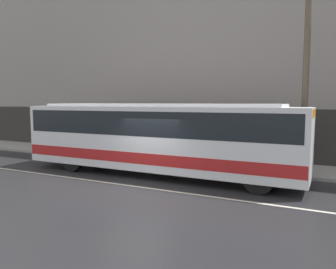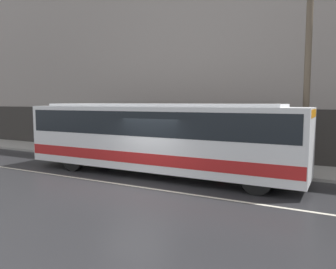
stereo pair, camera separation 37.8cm
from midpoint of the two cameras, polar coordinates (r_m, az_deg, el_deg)
ground_plane at (r=12.38m, az=-4.44°, el=-9.07°), size 60.00×60.00×0.00m
sidewalk at (r=17.14m, az=5.54°, el=-4.71°), size 60.00×3.00×0.13m
building_facade at (r=18.72m, az=7.76°, el=16.41°), size 60.00×0.35×13.73m
lane_stripe at (r=12.38m, az=-4.44°, el=-9.05°), size 54.00×0.14×0.01m
transit_bus at (r=14.06m, az=-1.28°, el=-0.09°), size 12.36×2.49×3.08m
utility_pole_near at (r=14.62m, az=23.84°, el=10.79°), size 0.26×0.26×8.88m
pedestrian_waiting at (r=16.40m, az=9.75°, el=-2.13°), size 0.36×0.36×1.74m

